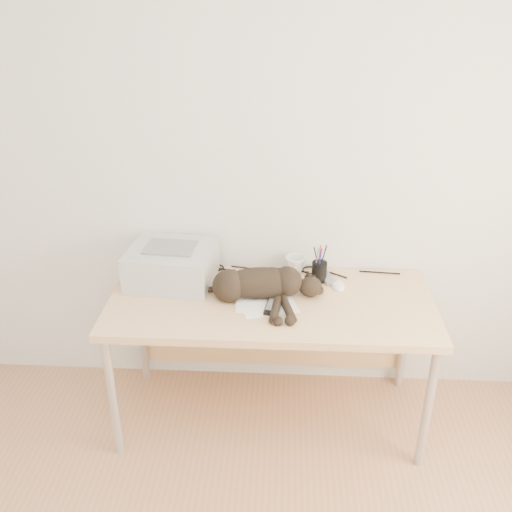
# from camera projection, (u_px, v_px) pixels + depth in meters

# --- Properties ---
(wall_back) EXTENTS (3.50, 0.00, 3.50)m
(wall_back) POSITION_uv_depth(u_px,v_px,m) (275.00, 168.00, 2.86)
(wall_back) COLOR silver
(wall_back) RESTS_ON floor
(desk) EXTENTS (1.60, 0.70, 0.74)m
(desk) POSITION_uv_depth(u_px,v_px,m) (271.00, 313.00, 2.94)
(desk) COLOR tan
(desk) RESTS_ON floor
(printer) EXTENTS (0.45, 0.40, 0.20)m
(printer) POSITION_uv_depth(u_px,v_px,m) (172.00, 265.00, 2.92)
(printer) COLOR #B4B4B9
(printer) RESTS_ON desk
(papers) EXTENTS (0.32, 0.25, 0.01)m
(papers) POSITION_uv_depth(u_px,v_px,m) (266.00, 304.00, 2.76)
(papers) COLOR white
(papers) RESTS_ON desk
(cat) EXTENTS (0.74, 0.34, 0.17)m
(cat) POSITION_uv_depth(u_px,v_px,m) (256.00, 285.00, 2.78)
(cat) COLOR black
(cat) RESTS_ON desk
(mug) EXTENTS (0.15, 0.15, 0.10)m
(mug) POSITION_uv_depth(u_px,v_px,m) (295.00, 265.00, 3.02)
(mug) COLOR white
(mug) RESTS_ON desk
(pen_cup) EXTENTS (0.08, 0.08, 0.20)m
(pen_cup) POSITION_uv_depth(u_px,v_px,m) (319.00, 271.00, 2.95)
(pen_cup) COLOR black
(pen_cup) RESTS_ON desk
(remote_grey) EXTENTS (0.11, 0.20, 0.02)m
(remote_grey) POSITION_uv_depth(u_px,v_px,m) (325.00, 275.00, 3.00)
(remote_grey) COLOR slate
(remote_grey) RESTS_ON desk
(remote_black) EXTENTS (0.07, 0.17, 0.02)m
(remote_black) POSITION_uv_depth(u_px,v_px,m) (271.00, 306.00, 2.74)
(remote_black) COLOR black
(remote_black) RESTS_ON desk
(mouse) EXTENTS (0.08, 0.12, 0.04)m
(mouse) POSITION_uv_depth(u_px,v_px,m) (338.00, 284.00, 2.91)
(mouse) COLOR white
(mouse) RESTS_ON desk
(cable_tangle) EXTENTS (1.36, 0.09, 0.01)m
(cable_tangle) POSITION_uv_depth(u_px,v_px,m) (273.00, 269.00, 3.07)
(cable_tangle) COLOR black
(cable_tangle) RESTS_ON desk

